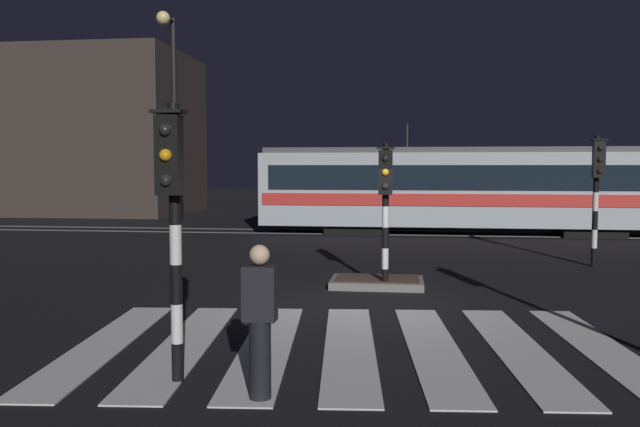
% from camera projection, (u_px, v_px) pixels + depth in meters
% --- Properties ---
extents(ground_plane, '(120.00, 120.00, 0.00)m').
position_uv_depth(ground_plane, '(362.00, 305.00, 11.96)').
color(ground_plane, black).
extents(rail_near, '(80.00, 0.12, 0.03)m').
position_uv_depth(rail_near, '(383.00, 235.00, 24.07)').
color(rail_near, '#59595E').
rests_on(rail_near, ground).
extents(rail_far, '(80.00, 0.12, 0.03)m').
position_uv_depth(rail_far, '(384.00, 231.00, 25.49)').
color(rail_far, '#59595E').
rests_on(rail_far, ground).
extents(crosswalk_zebra, '(8.11, 5.38, 0.02)m').
position_uv_depth(crosswalk_zebra, '(350.00, 347.00, 9.12)').
color(crosswalk_zebra, silver).
rests_on(crosswalk_zebra, ground).
extents(traffic_island, '(1.95, 1.24, 0.18)m').
position_uv_depth(traffic_island, '(377.00, 282.00, 13.77)').
color(traffic_island, slate).
rests_on(traffic_island, ground).
extents(traffic_light_corner_far_right, '(0.36, 0.42, 3.32)m').
position_uv_depth(traffic_light_corner_far_right, '(597.00, 181.00, 16.24)').
color(traffic_light_corner_far_right, black).
rests_on(traffic_light_corner_far_right, ground).
extents(traffic_light_median_centre, '(0.36, 0.42, 3.03)m').
position_uv_depth(traffic_light_median_centre, '(385.00, 194.00, 13.17)').
color(traffic_light_median_centre, black).
rests_on(traffic_light_median_centre, ground).
extents(traffic_light_kerb_mid_left, '(0.36, 0.42, 3.28)m').
position_uv_depth(traffic_light_kerb_mid_left, '(172.00, 200.00, 7.43)').
color(traffic_light_kerb_mid_left, black).
rests_on(traffic_light_kerb_mid_left, ground).
extents(street_lamp_trackside_left, '(0.44, 1.21, 7.48)m').
position_uv_depth(street_lamp_trackside_left, '(172.00, 101.00, 21.41)').
color(street_lamp_trackside_left, black).
rests_on(street_lamp_trackside_left, ground).
extents(tram, '(15.83, 2.58, 4.15)m').
position_uv_depth(tram, '(470.00, 188.00, 24.25)').
color(tram, '#B2BCC1').
rests_on(tram, ground).
extents(pedestrian_waiting_at_kerb, '(0.36, 0.24, 1.71)m').
position_uv_depth(pedestrian_waiting_at_kerb, '(260.00, 321.00, 7.02)').
color(pedestrian_waiting_at_kerb, black).
rests_on(pedestrian_waiting_at_kerb, ground).
extents(building_backdrop, '(13.10, 8.00, 8.64)m').
position_uv_depth(building_backdrop, '(70.00, 134.00, 35.74)').
color(building_backdrop, '#382D28').
rests_on(building_backdrop, ground).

